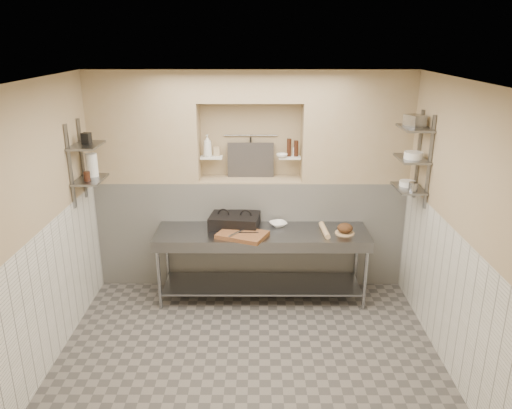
{
  "coord_description": "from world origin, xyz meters",
  "views": [
    {
      "loc": [
        0.09,
        -4.48,
        3.17
      ],
      "look_at": [
        0.07,
        0.9,
        1.35
      ],
      "focal_mm": 35.0,
      "sensor_mm": 36.0,
      "label": 1
    }
  ],
  "objects_px": {
    "cutting_board": "(242,235)",
    "rolling_pin": "(324,230)",
    "bottle_soap": "(207,146)",
    "jug_left": "(92,165)",
    "prep_table": "(262,251)",
    "panini_press": "(235,221)",
    "mixing_bowl": "(278,224)",
    "bread_loaf": "(345,228)",
    "bowl_alcove": "(282,156)"
  },
  "relations": [
    {
      "from": "cutting_board",
      "to": "bowl_alcove",
      "type": "xyz_separation_m",
      "value": [
        0.49,
        0.67,
        0.81
      ]
    },
    {
      "from": "bread_loaf",
      "to": "bottle_soap",
      "type": "xyz_separation_m",
      "value": [
        -1.69,
        0.59,
        0.88
      ]
    },
    {
      "from": "prep_table",
      "to": "rolling_pin",
      "type": "bearing_deg",
      "value": -1.77
    },
    {
      "from": "prep_table",
      "to": "cutting_board",
      "type": "height_order",
      "value": "cutting_board"
    },
    {
      "from": "rolling_pin",
      "to": "jug_left",
      "type": "bearing_deg",
      "value": -179.94
    },
    {
      "from": "panini_press",
      "to": "rolling_pin",
      "type": "distance_m",
      "value": 1.12
    },
    {
      "from": "prep_table",
      "to": "cutting_board",
      "type": "relative_size",
      "value": 4.69
    },
    {
      "from": "prep_table",
      "to": "panini_press",
      "type": "bearing_deg",
      "value": 154.13
    },
    {
      "from": "rolling_pin",
      "to": "bowl_alcove",
      "type": "xyz_separation_m",
      "value": [
        -0.51,
        0.54,
        0.8
      ]
    },
    {
      "from": "panini_press",
      "to": "jug_left",
      "type": "distance_m",
      "value": 1.82
    },
    {
      "from": "bowl_alcove",
      "to": "jug_left",
      "type": "xyz_separation_m",
      "value": [
        -2.24,
        -0.54,
        0.01
      ]
    },
    {
      "from": "prep_table",
      "to": "bread_loaf",
      "type": "xyz_separation_m",
      "value": [
        1.0,
        -0.04,
        0.33
      ]
    },
    {
      "from": "bowl_alcove",
      "to": "bread_loaf",
      "type": "bearing_deg",
      "value": -36.72
    },
    {
      "from": "panini_press",
      "to": "mixing_bowl",
      "type": "xyz_separation_m",
      "value": [
        0.55,
        0.04,
        -0.06
      ]
    },
    {
      "from": "panini_press",
      "to": "cutting_board",
      "type": "relative_size",
      "value": 1.17
    },
    {
      "from": "prep_table",
      "to": "bowl_alcove",
      "type": "xyz_separation_m",
      "value": [
        0.25,
        0.52,
        1.09
      ]
    },
    {
      "from": "mixing_bowl",
      "to": "jug_left",
      "type": "distance_m",
      "value": 2.35
    },
    {
      "from": "prep_table",
      "to": "jug_left",
      "type": "distance_m",
      "value": 2.27
    },
    {
      "from": "rolling_pin",
      "to": "prep_table",
      "type": "bearing_deg",
      "value": 178.23
    },
    {
      "from": "cutting_board",
      "to": "rolling_pin",
      "type": "xyz_separation_m",
      "value": [
        1.0,
        0.13,
        0.01
      ]
    },
    {
      "from": "panini_press",
      "to": "bottle_soap",
      "type": "relative_size",
      "value": 2.29
    },
    {
      "from": "panini_press",
      "to": "rolling_pin",
      "type": "bearing_deg",
      "value": -1.88
    },
    {
      "from": "jug_left",
      "to": "mixing_bowl",
      "type": "bearing_deg",
      "value": 5.98
    },
    {
      "from": "panini_press",
      "to": "mixing_bowl",
      "type": "relative_size",
      "value": 3.11
    },
    {
      "from": "bread_loaf",
      "to": "prep_table",
      "type": "bearing_deg",
      "value": 177.5
    },
    {
      "from": "cutting_board",
      "to": "bowl_alcove",
      "type": "distance_m",
      "value": 1.16
    },
    {
      "from": "prep_table",
      "to": "panini_press",
      "type": "height_order",
      "value": "panini_press"
    },
    {
      "from": "cutting_board",
      "to": "bowl_alcove",
      "type": "height_order",
      "value": "bowl_alcove"
    },
    {
      "from": "mixing_bowl",
      "to": "jug_left",
      "type": "xyz_separation_m",
      "value": [
        -2.19,
        -0.23,
        0.82
      ]
    },
    {
      "from": "cutting_board",
      "to": "jug_left",
      "type": "xyz_separation_m",
      "value": [
        -1.75,
        0.13,
        0.82
      ]
    },
    {
      "from": "bottle_soap",
      "to": "jug_left",
      "type": "bearing_deg",
      "value": -156.13
    },
    {
      "from": "bottle_soap",
      "to": "jug_left",
      "type": "height_order",
      "value": "bottle_soap"
    },
    {
      "from": "panini_press",
      "to": "bottle_soap",
      "type": "height_order",
      "value": "bottle_soap"
    },
    {
      "from": "cutting_board",
      "to": "mixing_bowl",
      "type": "relative_size",
      "value": 2.66
    },
    {
      "from": "prep_table",
      "to": "bread_loaf",
      "type": "relative_size",
      "value": 13.77
    },
    {
      "from": "bowl_alcove",
      "to": "bottle_soap",
      "type": "bearing_deg",
      "value": 178.08
    },
    {
      "from": "mixing_bowl",
      "to": "cutting_board",
      "type": "bearing_deg",
      "value": -140.97
    },
    {
      "from": "prep_table",
      "to": "jug_left",
      "type": "xyz_separation_m",
      "value": [
        -1.99,
        -0.03,
        1.1
      ]
    },
    {
      "from": "bread_loaf",
      "to": "jug_left",
      "type": "height_order",
      "value": "jug_left"
    },
    {
      "from": "bread_loaf",
      "to": "bowl_alcove",
      "type": "relative_size",
      "value": 1.32
    },
    {
      "from": "panini_press",
      "to": "jug_left",
      "type": "xyz_separation_m",
      "value": [
        -1.65,
        -0.19,
        0.77
      ]
    },
    {
      "from": "bottle_soap",
      "to": "bowl_alcove",
      "type": "bearing_deg",
      "value": -1.92
    },
    {
      "from": "panini_press",
      "to": "cutting_board",
      "type": "height_order",
      "value": "panini_press"
    },
    {
      "from": "bread_loaf",
      "to": "bottle_soap",
      "type": "distance_m",
      "value": 2.0
    },
    {
      "from": "bread_loaf",
      "to": "jug_left",
      "type": "distance_m",
      "value": 3.09
    },
    {
      "from": "bread_loaf",
      "to": "bottle_soap",
      "type": "relative_size",
      "value": 0.67
    },
    {
      "from": "cutting_board",
      "to": "mixing_bowl",
      "type": "height_order",
      "value": "mixing_bowl"
    },
    {
      "from": "bread_loaf",
      "to": "panini_press",
      "type": "bearing_deg",
      "value": 171.15
    },
    {
      "from": "prep_table",
      "to": "rolling_pin",
      "type": "relative_size",
      "value": 5.95
    },
    {
      "from": "prep_table",
      "to": "jug_left",
      "type": "height_order",
      "value": "jug_left"
    }
  ]
}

